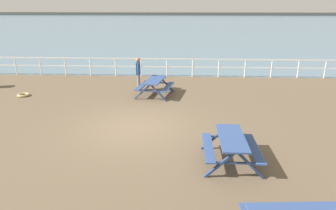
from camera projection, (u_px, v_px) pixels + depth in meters
ground_plane at (134, 129)px, 10.81m from camera, size 30.00×24.00×0.20m
sea_band at (175, 24)px, 60.61m from camera, size 142.00×90.00×0.01m
distant_shoreline at (178, 15)px, 101.24m from camera, size 142.00×6.00×1.80m
seaward_railing at (154, 64)px, 17.86m from camera, size 23.07×0.07×1.08m
picnic_table_near_left at (231, 143)px, 8.22m from camera, size 1.55×1.81×0.80m
picnic_table_mid_centre at (155, 83)px, 14.23m from camera, size 1.81×2.04×0.80m
visitor at (138, 72)px, 14.92m from camera, size 0.27×0.52×1.66m
rope_coil at (23, 95)px, 14.29m from camera, size 0.55×0.55×0.11m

